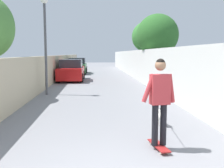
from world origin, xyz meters
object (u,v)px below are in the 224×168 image
(lamp_post, at_px, (45,28))
(tree_right_near, at_px, (146,37))
(car_near, at_px, (71,71))
(car_far, at_px, (77,66))
(skateboard, at_px, (159,146))
(dog, at_px, (162,116))
(tree_right_mid, at_px, (157,35))
(person_skateboarder, at_px, (160,95))

(lamp_post, bearing_deg, tree_right_near, -33.56)
(car_near, bearing_deg, car_far, 0.00)
(skateboard, distance_m, dog, 1.77)
(skateboard, xyz_separation_m, car_near, (13.93, 2.99, 0.65))
(tree_right_near, height_order, skateboard, tree_right_near)
(tree_right_near, distance_m, skateboard, 18.12)
(tree_right_mid, xyz_separation_m, dog, (-9.84, 2.22, -2.84))
(person_skateboarder, height_order, car_far, person_skateboarder)
(tree_right_mid, distance_m, car_near, 6.63)
(skateboard, bearing_deg, tree_right_mid, -13.23)
(tree_right_near, bearing_deg, person_skateboarder, 169.85)
(dog, xyz_separation_m, car_far, (18.94, 3.49, 0.44))
(tree_right_mid, bearing_deg, lamp_post, 123.35)
(tree_right_mid, distance_m, person_skateboarder, 12.01)
(tree_right_near, xyz_separation_m, car_near, (-3.61, 6.13, -2.66))
(tree_right_near, height_order, car_far, tree_right_near)
(skateboard, relative_size, car_near, 0.20)
(lamp_post, relative_size, car_near, 1.09)
(lamp_post, height_order, car_far, lamp_post)
(person_skateboarder, height_order, car_near, person_skateboarder)
(tree_right_mid, height_order, car_far, tree_right_mid)
(person_skateboarder, relative_size, car_near, 0.42)
(lamp_post, height_order, person_skateboarder, lamp_post)
(tree_right_mid, bearing_deg, person_skateboarder, 166.77)
(person_skateboarder, bearing_deg, lamp_post, 25.95)
(lamp_post, bearing_deg, car_near, -5.24)
(car_near, bearing_deg, tree_right_mid, -112.76)
(tree_right_mid, xyz_separation_m, car_far, (9.10, 5.70, -2.40))
(tree_right_mid, height_order, dog, tree_right_mid)
(lamp_post, bearing_deg, skateboard, -154.05)
(tree_right_mid, height_order, person_skateboarder, tree_right_mid)
(skateboard, xyz_separation_m, person_skateboarder, (0.00, 0.00, 1.05))
(tree_right_near, distance_m, lamp_post, 12.18)
(person_skateboarder, distance_m, dog, 1.95)
(tree_right_near, distance_m, tree_right_mid, 6.02)
(lamp_post, xyz_separation_m, car_far, (13.24, -0.60, -2.40))
(lamp_post, height_order, skateboard, lamp_post)
(dog, relative_size, car_near, 0.47)
(tree_right_near, relative_size, person_skateboarder, 2.65)
(lamp_post, distance_m, car_near, 6.99)
(person_skateboarder, distance_m, car_near, 14.25)
(person_skateboarder, xyz_separation_m, car_near, (13.93, 2.99, -0.41))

